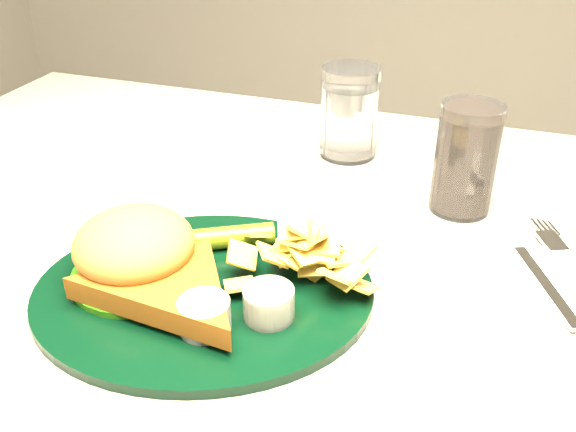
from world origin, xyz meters
name	(u,v)px	position (x,y,z in m)	size (l,w,h in m)	color
dinner_plate	(202,264)	(-0.05, -0.11, 0.79)	(0.31, 0.26, 0.07)	black
water_glass	(349,112)	(0.00, 0.23, 0.81)	(0.08, 0.08, 0.12)	white
cola_glass	(466,159)	(0.16, 0.13, 0.81)	(0.07, 0.07, 0.13)	black
fork_napkin	(546,280)	(0.25, 0.01, 0.76)	(0.13, 0.16, 0.01)	white
wrapped_straw	(270,159)	(-0.09, 0.18, 0.75)	(0.18, 0.06, 0.01)	white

